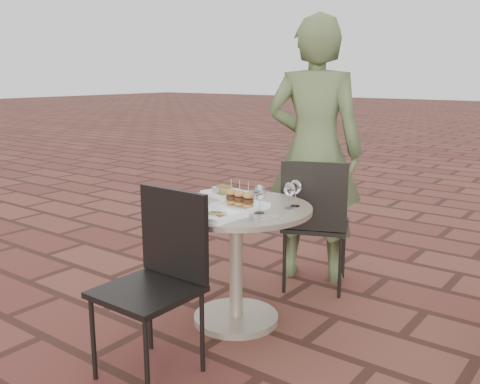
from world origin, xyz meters
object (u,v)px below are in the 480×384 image
Objects in this scene: chair_near at (160,267)px; plate_sliders at (240,202)px; plate_tuna at (216,214)px; plate_salmon at (224,192)px; cafe_table at (236,246)px; chair_far at (315,215)px; diner at (314,152)px.

chair_near is 3.35× the size of plate_sliders.
plate_tuna is (0.01, -0.23, -0.02)m from plate_sliders.
plate_sliders is at bearing -37.09° from plate_salmon.
chair_near reaches higher than cafe_table.
chair_far is at bearing 85.13° from chair_near.
diner is 0.80m from plate_salmon.
plate_salmon reaches higher than cafe_table.
chair_far is at bearing 78.87° from cafe_table.
chair_far is (0.14, 0.71, 0.07)m from cafe_table.
diner is at bearing 72.04° from plate_salmon.
plate_sliders reaches higher than plate_salmon.
chair_near is (0.02, -0.65, 0.07)m from cafe_table.
diner is 0.98m from plate_sliders.
plate_salmon reaches higher than plate_tuna.
chair_near is at bearing -92.86° from plate_sliders.
diner is at bearing -79.71° from chair_far.
diner is at bearing 90.90° from chair_near.
diner reaches higher than plate_salmon.
cafe_table is at bearing 56.38° from chair_far.
chair_near is at bearing -73.00° from plate_salmon.
plate_tuna is at bearing -76.74° from cafe_table.
chair_near is at bearing 72.08° from diner.
plate_salmon is (-0.26, 0.84, 0.20)m from chair_near.
chair_near reaches higher than plate_sliders.
diner is 7.20× the size of plate_salmon.
cafe_table is 0.73m from chair_far.
plate_salmon is at bearing 107.26° from chair_near.
plate_tuna is at bearing -86.93° from plate_sliders.
plate_sliders is at bearing -30.22° from cafe_table.
cafe_table is 0.40m from plate_salmon.
cafe_table is 3.42× the size of plate_salmon.
plate_sliders is (0.03, 0.62, 0.22)m from chair_near.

